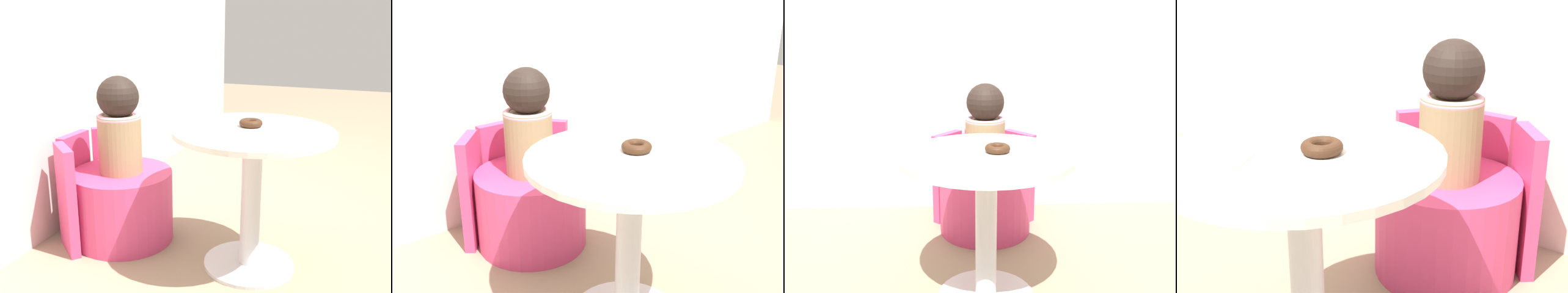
{
  "view_description": "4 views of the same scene",
  "coord_description": "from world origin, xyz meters",
  "views": [
    {
      "loc": [
        -1.9,
        -0.49,
        1.17
      ],
      "look_at": [
        0.12,
        0.31,
        0.55
      ],
      "focal_mm": 42.0,
      "sensor_mm": 36.0,
      "label": 1
    },
    {
      "loc": [
        -0.99,
        -1.03,
        1.25
      ],
      "look_at": [
        0.12,
        0.32,
        0.62
      ],
      "focal_mm": 42.0,
      "sensor_mm": 36.0,
      "label": 2
    },
    {
      "loc": [
        -0.06,
        -1.83,
        1.21
      ],
      "look_at": [
        0.04,
        0.37,
        0.62
      ],
      "focal_mm": 42.0,
      "sensor_mm": 36.0,
      "label": 3
    },
    {
      "loc": [
        0.97,
        -0.92,
        1.16
      ],
      "look_at": [
        0.04,
        0.31,
        0.61
      ],
      "focal_mm": 50.0,
      "sensor_mm": 36.0,
      "label": 4
    }
  ],
  "objects": [
    {
      "name": "booth_backrest",
      "position": [
        0.09,
        0.94,
        0.28
      ],
      "size": [
        0.64,
        0.23,
        0.56
      ],
      "color": "#D13D70",
      "rests_on": "ground_plane"
    },
    {
      "name": "round_table",
      "position": [
        0.05,
        -0.0,
        0.49
      ],
      "size": [
        0.74,
        0.74,
        0.69
      ],
      "color": "silver",
      "rests_on": "ground_plane"
    },
    {
      "name": "paper_napkin",
      "position": [
        -0.06,
        -0.16,
        0.69
      ],
      "size": [
        0.16,
        0.16,
        0.01
      ],
      "color": "silver",
      "rests_on": "round_table"
    },
    {
      "name": "child_figure",
      "position": [
        0.09,
        0.72,
        0.63
      ],
      "size": [
        0.23,
        0.23,
        0.51
      ],
      "color": "#937A56",
      "rests_on": "tub_chair"
    },
    {
      "name": "donut",
      "position": [
        0.1,
        0.03,
        0.7
      ],
      "size": [
        0.11,
        0.11,
        0.03
      ],
      "color": "#3D2314",
      "rests_on": "round_table"
    },
    {
      "name": "tub_chair",
      "position": [
        0.09,
        0.72,
        0.19
      ],
      "size": [
        0.54,
        0.54,
        0.38
      ],
      "color": "#D13D70",
      "rests_on": "ground_plane"
    }
  ]
}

